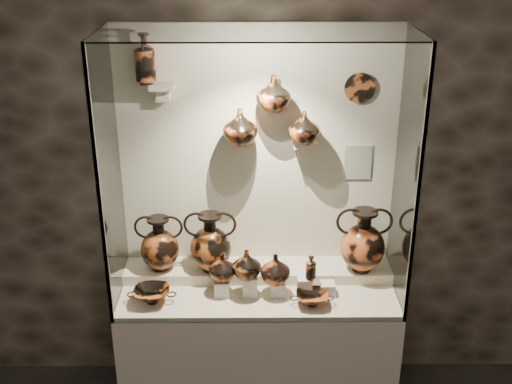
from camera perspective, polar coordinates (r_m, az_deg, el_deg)
wall_back at (r=3.94m, az=0.15°, el=3.33°), size 5.00×0.02×3.20m
plinth at (r=4.24m, az=0.18°, el=-13.62°), size 1.70×0.60×0.80m
front_tier at (r=4.00m, az=0.18°, el=-8.89°), size 1.68×0.58×0.03m
rear_tier at (r=4.13m, az=0.16°, el=-7.18°), size 1.70×0.25×0.10m
back_panel at (r=3.94m, az=0.15°, el=3.31°), size 1.70×0.03×1.60m
glass_front at (r=3.37m, az=0.25°, el=-0.30°), size 1.70×0.01×1.60m
glass_left at (r=3.73m, az=-12.91°, el=1.51°), size 0.01×0.60×1.60m
glass_right at (r=3.75m, az=13.25°, el=1.58°), size 0.01×0.60×1.60m
glass_top at (r=3.42m, az=0.22°, el=14.04°), size 1.70×0.60×0.01m
frame_post_left at (r=3.47m, az=-13.76°, el=-0.29°), size 0.02×0.02×1.60m
frame_post_right at (r=3.49m, az=14.19°, el=-0.21°), size 0.02×0.02×1.60m
pedestal_a at (r=3.93m, az=-3.05°, el=-8.48°), size 0.09×0.09×0.10m
pedestal_b at (r=3.92m, az=-0.55°, el=-8.30°), size 0.09×0.09×0.13m
pedestal_c at (r=3.93m, az=1.96°, el=-8.53°), size 0.09×0.09×0.09m
pedestal_d at (r=3.93m, az=4.32°, el=-8.32°), size 0.09×0.09×0.12m
pedestal_e at (r=3.96m, az=6.35°, el=-8.53°), size 0.09×0.09×0.08m
bracket_ul at (r=3.77m, az=-8.34°, el=9.29°), size 0.14×0.12×0.04m
bracket_ca at (r=3.83m, az=-1.34°, el=4.32°), size 0.14×0.12×0.04m
bracket_cb at (r=3.77m, az=1.70°, el=7.19°), size 0.10×0.12×0.04m
bracket_cc at (r=3.84m, az=4.35°, el=4.32°), size 0.14×0.12×0.04m
amphora_left at (r=4.04m, az=-8.57°, el=-4.54°), size 0.37×0.37×0.36m
amphora_mid at (r=3.99m, az=-4.07°, el=-4.46°), size 0.40×0.40×0.39m
amphora_right at (r=4.02m, az=9.50°, el=-4.27°), size 0.41×0.41×0.41m
jug_a at (r=3.87m, az=-2.99°, el=-6.66°), size 0.17×0.17×0.17m
jug_b at (r=3.82m, az=-0.84°, el=-6.43°), size 0.23×0.23×0.18m
jug_c at (r=3.85m, az=1.72°, el=-6.83°), size 0.23×0.23×0.19m
lekythos_small at (r=3.85m, az=4.91°, el=-6.58°), size 0.09×0.09×0.17m
kylix_left at (r=3.90m, az=-9.25°, el=-8.95°), size 0.30×0.27×0.11m
kylix_right at (r=3.85m, az=5.01°, el=-9.34°), size 0.28×0.25×0.10m
lekythos_tall at (r=3.73m, az=-9.87°, el=11.83°), size 0.13×0.13×0.32m
ovoid_vase_a at (r=3.74m, az=-1.42°, el=5.84°), size 0.22×0.22×0.21m
ovoid_vase_b at (r=3.69m, az=1.55°, el=8.78°), size 0.25×0.25×0.21m
ovoid_vase_c at (r=3.77m, az=4.28°, el=5.74°), size 0.18×0.18×0.19m
wall_plate at (r=3.84m, az=9.21°, el=9.11°), size 0.18×0.02×0.18m
info_placard at (r=3.98m, az=9.05°, el=2.62°), size 0.17×0.01×0.22m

